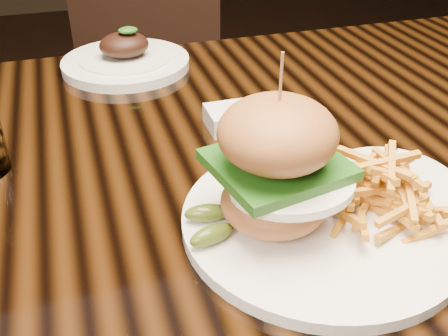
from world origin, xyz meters
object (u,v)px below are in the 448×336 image
object	(u,v)px
dining_table	(210,198)
burger_plate	(317,187)
far_dish	(126,60)
chair_far	(142,66)

from	to	relation	value
dining_table	burger_plate	distance (m)	0.24
far_dish	chair_far	bearing A→B (deg)	79.05
burger_plate	chair_far	bearing A→B (deg)	92.15
far_dish	chair_far	xyz separation A→B (m)	(0.10, 0.54, -0.23)
chair_far	far_dish	bearing A→B (deg)	-81.46
far_dish	chair_far	size ratio (longest dim) A/B	0.25
dining_table	far_dish	size ratio (longest dim) A/B	6.69
dining_table	chair_far	bearing A→B (deg)	87.41
burger_plate	chair_far	world-z (taller)	burger_plate
burger_plate	far_dish	distance (m)	0.56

